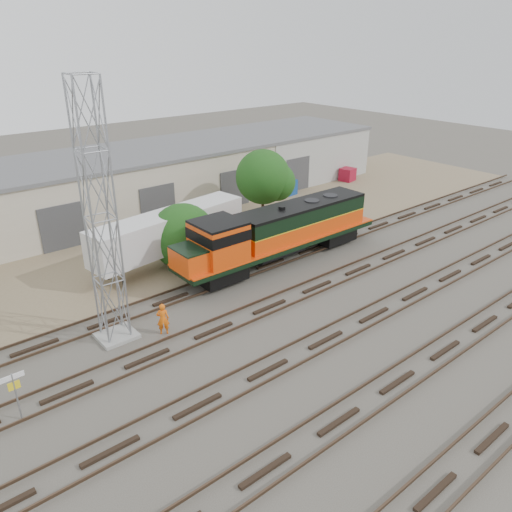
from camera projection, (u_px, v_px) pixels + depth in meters
ground at (287, 318)px, 28.27m from camera, size 140.00×140.00×0.00m
dirt_strip at (156, 241)px, 38.83m from camera, size 80.00×16.00×0.02m
tracks at (326, 340)px, 26.12m from camera, size 80.00×20.40×0.28m
warehouse at (109, 186)px, 43.40m from camera, size 58.40×10.40×5.30m
locomotive at (278, 232)px, 34.28m from camera, size 16.47×2.89×3.96m
signal_tower at (101, 223)px, 23.94m from camera, size 1.95×1.95×13.22m
sign_post at (15, 388)px, 20.20m from camera, size 0.95×0.07×2.31m
worker at (163, 319)px, 26.47m from camera, size 0.79×0.70×1.81m
semi_trailer at (173, 230)px, 34.52m from camera, size 12.09×4.03×3.65m
dumpster_blue at (287, 187)px, 49.79m from camera, size 1.76×1.67×1.50m
dumpster_red at (347, 175)px, 54.49m from camera, size 1.75×1.67×1.40m
tree_mid at (188, 238)px, 34.37m from camera, size 4.79×4.57×4.57m
tree_east at (266, 178)px, 41.53m from camera, size 4.79×4.56×6.15m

